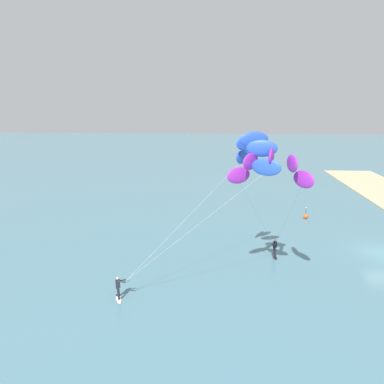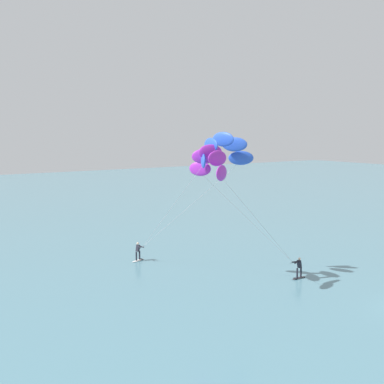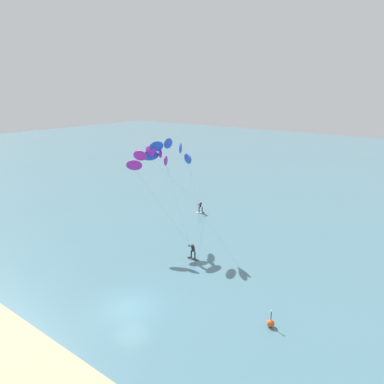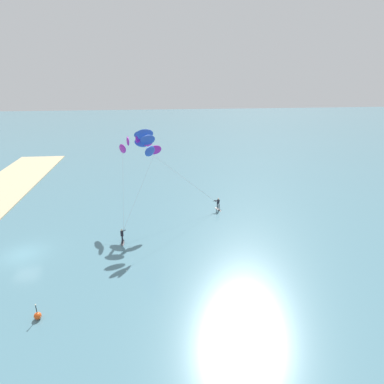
% 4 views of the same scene
% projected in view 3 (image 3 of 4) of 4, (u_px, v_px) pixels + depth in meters
% --- Properties ---
extents(ground_plane, '(240.00, 240.00, 0.00)m').
position_uv_depth(ground_plane, '(130.00, 309.00, 29.40)').
color(ground_plane, slate).
extents(kitesurfer_nearshore, '(9.46, 5.42, 10.61)m').
position_uv_depth(kitesurfer_nearshore, '(152.00, 161.00, 40.86)').
color(kitesurfer_nearshore, '#333338').
rests_on(kitesurfer_nearshore, ground).
extents(kitesurfer_mid_water, '(6.30, 11.18, 11.49)m').
position_uv_depth(kitesurfer_mid_water, '(170.00, 153.00, 40.79)').
color(kitesurfer_mid_water, white).
rests_on(kitesurfer_mid_water, ground).
extents(marker_buoy, '(0.56, 0.56, 1.38)m').
position_uv_depth(marker_buoy, '(271.00, 323.00, 27.10)').
color(marker_buoy, '#EA5119').
rests_on(marker_buoy, ground).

